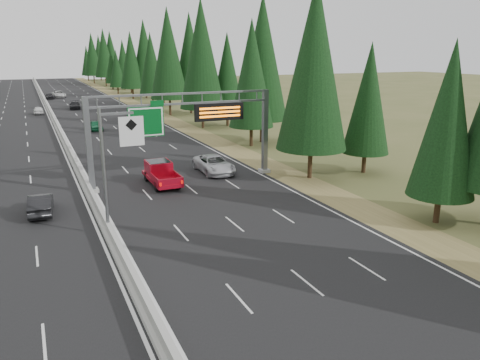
% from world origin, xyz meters
% --- Properties ---
extents(road, '(32.00, 260.00, 0.08)m').
position_xyz_m(road, '(0.00, 80.00, 0.04)').
color(road, black).
rests_on(road, ground).
extents(shoulder_right, '(3.60, 260.00, 0.06)m').
position_xyz_m(shoulder_right, '(17.80, 80.00, 0.03)').
color(shoulder_right, olive).
rests_on(shoulder_right, ground).
extents(median_barrier, '(0.70, 260.00, 0.85)m').
position_xyz_m(median_barrier, '(0.00, 80.00, 0.41)').
color(median_barrier, '#9D9C97').
rests_on(median_barrier, road).
extents(sign_gantry, '(16.75, 0.98, 7.80)m').
position_xyz_m(sign_gantry, '(8.92, 34.88, 5.27)').
color(sign_gantry, slate).
rests_on(sign_gantry, road).
extents(hov_sign_pole, '(2.80, 0.50, 8.00)m').
position_xyz_m(hov_sign_pole, '(0.58, 24.97, 4.72)').
color(hov_sign_pole, slate).
rests_on(hov_sign_pole, road).
extents(tree_row_right, '(11.87, 242.53, 18.80)m').
position_xyz_m(tree_row_right, '(21.74, 66.47, 9.70)').
color(tree_row_right, black).
rests_on(tree_row_right, ground).
extents(silver_minivan, '(2.74, 5.85, 1.62)m').
position_xyz_m(silver_minivan, '(11.79, 36.90, 0.89)').
color(silver_minivan, silver).
rests_on(silver_minivan, road).
extents(red_pickup, '(2.12, 5.93, 1.93)m').
position_xyz_m(red_pickup, '(6.11, 35.26, 1.15)').
color(red_pickup, black).
rests_on(red_pickup, road).
extents(car_ahead_green, '(1.78, 4.21, 1.42)m').
position_xyz_m(car_ahead_green, '(5.06, 66.94, 0.79)').
color(car_ahead_green, '#166038').
rests_on(car_ahead_green, road).
extents(car_ahead_dkred, '(2.14, 4.92, 1.57)m').
position_xyz_m(car_ahead_dkred, '(14.50, 80.08, 0.87)').
color(car_ahead_dkred, '#511B0B').
rests_on(car_ahead_dkred, road).
extents(car_ahead_dkgrey, '(2.47, 5.18, 1.46)m').
position_xyz_m(car_ahead_dkgrey, '(4.94, 95.49, 0.81)').
color(car_ahead_dkgrey, black).
rests_on(car_ahead_dkgrey, road).
extents(car_ahead_white, '(3.17, 6.00, 1.61)m').
position_xyz_m(car_ahead_white, '(3.80, 122.09, 0.88)').
color(car_ahead_white, silver).
rests_on(car_ahead_white, road).
extents(car_ahead_far, '(2.01, 4.41, 1.47)m').
position_xyz_m(car_ahead_far, '(1.50, 119.06, 0.81)').
color(car_ahead_far, '#232326').
rests_on(car_ahead_far, road).
extents(car_onc_near, '(1.87, 4.50, 1.45)m').
position_xyz_m(car_onc_near, '(-3.69, 31.13, 0.80)').
color(car_onc_near, black).
rests_on(car_onc_near, road).
extents(car_onc_white, '(1.67, 4.14, 1.41)m').
position_xyz_m(car_onc_white, '(-1.96, 89.84, 0.79)').
color(car_onc_white, white).
rests_on(car_onc_white, road).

